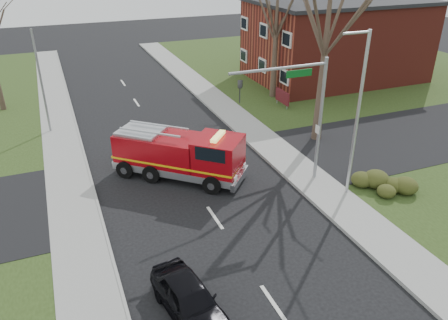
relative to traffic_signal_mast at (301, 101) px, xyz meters
name	(u,v)px	position (x,y,z in m)	size (l,w,h in m)	color
ground	(215,218)	(-5.21, -1.50, -4.71)	(120.00, 120.00, 0.00)	black
sidewalk_right	(325,192)	(0.99, -1.50, -4.63)	(2.40, 80.00, 0.15)	gray
sidewalk_left	(81,247)	(-11.41, -1.50, -4.63)	(2.40, 80.00, 0.15)	gray
brick_building	(336,40)	(13.79, 16.50, -1.05)	(15.40, 10.40, 7.25)	maroon
health_center_sign	(282,97)	(5.29, 11.00, -3.83)	(0.12, 2.00, 1.40)	#55141B
hedge_corner	(382,182)	(3.79, -2.50, -4.13)	(2.80, 2.00, 0.90)	#273212
bare_tree_near	(328,25)	(4.29, 4.50, 2.71)	(6.00, 6.00, 12.00)	#3F2F25
bare_tree_far	(277,18)	(5.79, 13.50, 1.78)	(5.25, 5.25, 10.50)	#3F2F25
traffic_signal_mast	(301,101)	(0.00, 0.00, 0.00)	(5.29, 0.18, 6.80)	gray
streetlight_pole	(357,112)	(1.93, -2.00, -0.16)	(1.48, 0.16, 8.40)	#B7BABF
utility_pole_far	(42,83)	(-12.01, 12.50, -1.21)	(0.14, 0.14, 7.00)	gray
fire_engine	(180,156)	(-5.47, 3.09, -3.42)	(6.88, 6.49, 2.85)	maroon
parked_car_maroon	(189,299)	(-8.18, -6.79, -4.02)	(1.62, 4.02, 1.37)	black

